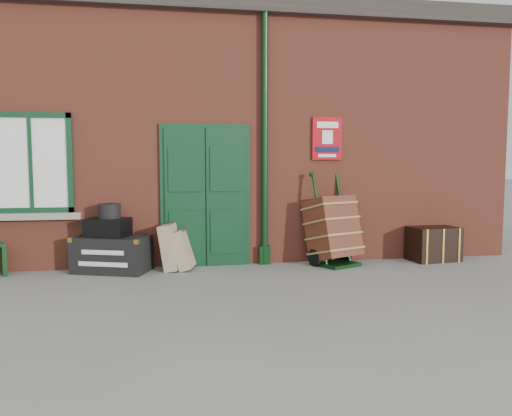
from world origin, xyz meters
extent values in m
plane|color=gray|center=(0.00, 0.00, 0.00)|extent=(80.00, 80.00, 0.00)
cube|color=brown|center=(0.00, 3.50, 2.00)|extent=(10.00, 4.00, 4.00)
cube|color=#38302B|center=(0.00, 3.50, 4.15)|extent=(10.30, 4.30, 0.30)
cube|color=#0E341B|center=(-0.30, 1.46, 1.10)|extent=(1.42, 0.12, 2.32)
cube|color=white|center=(-2.90, 1.45, 1.65)|extent=(1.20, 0.08, 1.50)
cylinder|color=black|center=(0.65, 1.42, 2.00)|extent=(0.10, 0.10, 4.00)
cube|color=#A90C13|center=(1.70, 1.47, 2.05)|extent=(0.50, 0.03, 0.70)
cube|color=black|center=(-3.33, 1.36, 0.22)|extent=(0.23, 0.44, 0.45)
cube|color=black|center=(-1.74, 1.25, 0.27)|extent=(1.23, 0.93, 0.55)
cube|color=black|center=(-1.79, 1.25, 0.68)|extent=(0.71, 0.61, 0.27)
cylinder|color=black|center=(-1.76, 1.25, 0.93)|extent=(0.42, 0.42, 0.22)
cube|color=tan|center=(-0.86, 1.25, 0.36)|extent=(0.41, 0.56, 0.72)
cube|color=tan|center=(-0.68, 1.23, 0.31)|extent=(0.43, 0.52, 0.63)
cube|color=black|center=(1.81, 1.06, 0.03)|extent=(0.69, 0.61, 0.06)
cylinder|color=black|center=(1.49, 1.15, 0.74)|extent=(0.21, 0.39, 1.45)
cylinder|color=black|center=(1.95, 1.35, 0.74)|extent=(0.21, 0.39, 1.45)
cylinder|color=black|center=(1.41, 1.14, 0.14)|extent=(0.16, 0.27, 0.27)
cylinder|color=black|center=(2.02, 1.41, 0.14)|extent=(0.16, 0.27, 0.27)
cube|color=#5C2B1B|center=(1.73, 1.23, 0.60)|extent=(0.96, 0.99, 1.08)
cube|color=black|center=(3.53, 1.25, 0.29)|extent=(0.85, 0.60, 0.57)
camera|label=1|loc=(-0.83, -6.47, 1.65)|focal=35.00mm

